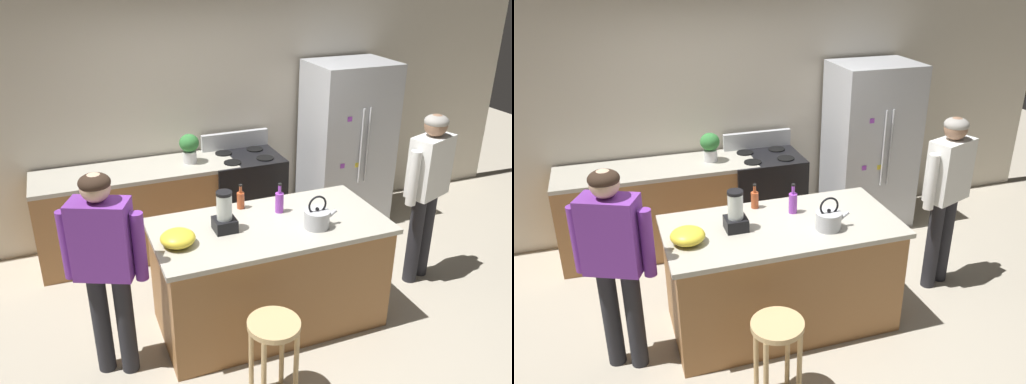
% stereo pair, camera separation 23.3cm
% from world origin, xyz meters
% --- Properties ---
extents(ground_plane, '(14.00, 14.00, 0.00)m').
position_xyz_m(ground_plane, '(0.00, 0.00, 0.00)').
color(ground_plane, '#B2A893').
extents(back_wall, '(8.00, 0.10, 2.70)m').
position_xyz_m(back_wall, '(0.00, 1.95, 1.35)').
color(back_wall, beige).
rests_on(back_wall, ground_plane).
extents(kitchen_island, '(1.86, 0.93, 0.93)m').
position_xyz_m(kitchen_island, '(0.00, 0.00, 0.47)').
color(kitchen_island, '#9E6B3D').
rests_on(kitchen_island, ground_plane).
extents(back_counter_run, '(2.00, 0.64, 0.93)m').
position_xyz_m(back_counter_run, '(-0.80, 1.55, 0.47)').
color(back_counter_run, '#9E6B3D').
rests_on(back_counter_run, ground_plane).
extents(refrigerator, '(0.90, 0.73, 1.85)m').
position_xyz_m(refrigerator, '(1.57, 1.50, 0.92)').
color(refrigerator, '#B7BABF').
rests_on(refrigerator, ground_plane).
extents(stove_range, '(0.76, 0.65, 1.11)m').
position_xyz_m(stove_range, '(0.34, 1.52, 0.48)').
color(stove_range, black).
rests_on(stove_range, ground_plane).
extents(person_by_island_left, '(0.58, 0.36, 1.60)m').
position_xyz_m(person_by_island_left, '(-1.28, -0.12, 0.97)').
color(person_by_island_left, '#26262B').
rests_on(person_by_island_left, ground_plane).
extents(person_by_sink_right, '(0.59, 0.34, 1.64)m').
position_xyz_m(person_by_sink_right, '(1.59, 0.10, 0.99)').
color(person_by_sink_right, '#26262B').
rests_on(person_by_sink_right, ground_plane).
extents(bar_stool, '(0.36, 0.36, 0.66)m').
position_xyz_m(bar_stool, '(-0.31, -0.82, 0.51)').
color(bar_stool, tan).
rests_on(bar_stool, ground_plane).
extents(potted_plant, '(0.20, 0.20, 0.30)m').
position_xyz_m(potted_plant, '(-0.24, 1.55, 1.11)').
color(potted_plant, silver).
rests_on(potted_plant, back_counter_run).
extents(blender_appliance, '(0.17, 0.17, 0.33)m').
position_xyz_m(blender_appliance, '(-0.36, 0.03, 1.07)').
color(blender_appliance, black).
rests_on(blender_appliance, kitchen_island).
extents(bottle_soda, '(0.07, 0.07, 0.26)m').
position_xyz_m(bottle_soda, '(0.16, 0.17, 1.03)').
color(bottle_soda, purple).
rests_on(bottle_soda, kitchen_island).
extents(bottle_cooking_sauce, '(0.06, 0.06, 0.22)m').
position_xyz_m(bottle_cooking_sauce, '(-0.12, 0.35, 1.01)').
color(bottle_cooking_sauce, '#B24C26').
rests_on(bottle_cooking_sauce, kitchen_island).
extents(mixing_bowl, '(0.26, 0.26, 0.12)m').
position_xyz_m(mixing_bowl, '(-0.75, -0.07, 0.99)').
color(mixing_bowl, yellow).
rests_on(mixing_bowl, kitchen_island).
extents(tea_kettle, '(0.28, 0.20, 0.27)m').
position_xyz_m(tea_kettle, '(0.32, -0.18, 1.01)').
color(tea_kettle, '#B7BABF').
rests_on(tea_kettle, kitchen_island).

